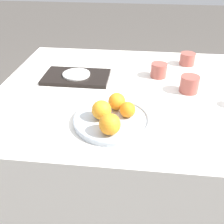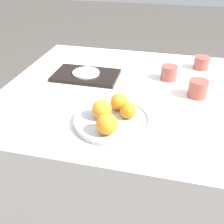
# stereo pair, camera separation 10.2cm
# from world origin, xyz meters

# --- Properties ---
(ground_plane) EXTENTS (12.00, 12.00, 0.00)m
(ground_plane) POSITION_xyz_m (0.00, 0.00, 0.00)
(ground_plane) COLOR #4C4742
(table) EXTENTS (1.55, 1.08, 0.71)m
(table) POSITION_xyz_m (0.00, 0.00, 0.35)
(table) COLOR silver
(table) RESTS_ON ground_plane
(fruit_platter) EXTENTS (0.31, 0.31, 0.03)m
(fruit_platter) POSITION_xyz_m (-0.18, -0.29, 0.72)
(fruit_platter) COLOR #B2BCC6
(fruit_platter) RESTS_ON table
(orange_0) EXTENTS (0.06, 0.06, 0.06)m
(orange_0) POSITION_xyz_m (-0.12, -0.27, 0.76)
(orange_0) COLOR orange
(orange_0) RESTS_ON fruit_platter
(orange_1) EXTENTS (0.08, 0.08, 0.08)m
(orange_1) POSITION_xyz_m (-0.18, -0.38, 0.76)
(orange_1) COLOR orange
(orange_1) RESTS_ON fruit_platter
(orange_2) EXTENTS (0.08, 0.08, 0.08)m
(orange_2) POSITION_xyz_m (-0.22, -0.29, 0.76)
(orange_2) COLOR orange
(orange_2) RESTS_ON fruit_platter
(orange_3) EXTENTS (0.07, 0.07, 0.07)m
(orange_3) POSITION_xyz_m (-0.17, -0.21, 0.76)
(orange_3) COLOR orange
(orange_3) RESTS_ON fruit_platter
(serving_tray) EXTENTS (0.34, 0.21, 0.02)m
(serving_tray) POSITION_xyz_m (-0.41, 0.09, 0.72)
(serving_tray) COLOR black
(serving_tray) RESTS_ON table
(side_plate) EXTENTS (0.14, 0.14, 0.01)m
(side_plate) POSITION_xyz_m (-0.41, 0.09, 0.73)
(side_plate) COLOR silver
(side_plate) RESTS_ON serving_tray
(cup_0) EXTENTS (0.09, 0.09, 0.08)m
(cup_0) POSITION_xyz_m (0.15, 0.01, 0.75)
(cup_0) COLOR #9E4C42
(cup_0) RESTS_ON table
(cup_1) EXTENTS (0.09, 0.09, 0.07)m
(cup_1) POSITION_xyz_m (0.02, 0.16, 0.74)
(cup_1) COLOR #9E4C42
(cup_1) RESTS_ON table
(cup_2) EXTENTS (0.09, 0.09, 0.07)m
(cup_2) POSITION_xyz_m (0.19, 0.35, 0.74)
(cup_2) COLOR #9E4C42
(cup_2) RESTS_ON table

